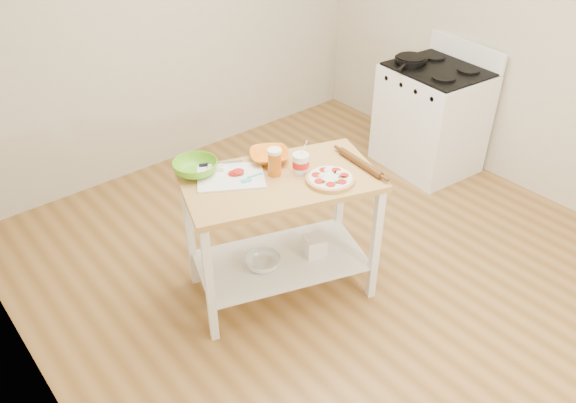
% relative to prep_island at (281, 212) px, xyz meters
% --- Properties ---
extents(room_shell, '(4.04, 4.54, 2.74)m').
position_rel_prep_island_xyz_m(room_shell, '(0.45, -0.19, 0.70)').
color(room_shell, olive).
rests_on(room_shell, ground).
extents(prep_island, '(1.32, 1.00, 0.90)m').
position_rel_prep_island_xyz_m(prep_island, '(0.00, 0.00, 0.00)').
color(prep_island, tan).
rests_on(prep_island, ground).
extents(gas_stove, '(0.76, 0.86, 1.11)m').
position_rel_prep_island_xyz_m(gas_stove, '(2.10, 0.46, -0.18)').
color(gas_stove, white).
rests_on(gas_stove, ground).
extents(skillet, '(0.43, 0.28, 0.03)m').
position_rel_prep_island_xyz_m(skillet, '(2.00, 0.68, 0.33)').
color(skillet, black).
rests_on(skillet, gas_stove).
extents(pizza, '(0.30, 0.30, 0.05)m').
position_rel_prep_island_xyz_m(pizza, '(0.21, -0.21, 0.27)').
color(pizza, tan).
rests_on(pizza, prep_island).
extents(cutting_board, '(0.50, 0.46, 0.04)m').
position_rel_prep_island_xyz_m(cutting_board, '(-0.23, 0.20, 0.26)').
color(cutting_board, white).
rests_on(cutting_board, prep_island).
extents(spatula, '(0.16, 0.05, 0.01)m').
position_rel_prep_island_xyz_m(spatula, '(-0.15, 0.09, 0.27)').
color(spatula, '#41BCB1').
rests_on(spatula, cutting_board).
extents(knife, '(0.25, 0.14, 0.01)m').
position_rel_prep_island_xyz_m(knife, '(-0.23, 0.37, 0.27)').
color(knife, silver).
rests_on(knife, cutting_board).
extents(orange_bowl, '(0.34, 0.34, 0.06)m').
position_rel_prep_island_xyz_m(orange_bowl, '(0.08, 0.21, 0.28)').
color(orange_bowl, orange).
rests_on(orange_bowl, prep_island).
extents(green_bowl, '(0.28, 0.28, 0.09)m').
position_rel_prep_island_xyz_m(green_bowl, '(-0.37, 0.37, 0.29)').
color(green_bowl, '#60AF1E').
rests_on(green_bowl, prep_island).
extents(beer_pint, '(0.09, 0.09, 0.17)m').
position_rel_prep_island_xyz_m(beer_pint, '(-0.00, 0.05, 0.34)').
color(beer_pint, '#B5590E').
rests_on(beer_pint, prep_island).
extents(yogurt_tub, '(0.10, 0.10, 0.22)m').
position_rel_prep_island_xyz_m(yogurt_tub, '(0.14, -0.03, 0.31)').
color(yogurt_tub, white).
rests_on(yogurt_tub, prep_island).
extents(rolling_pin, '(0.08, 0.38, 0.04)m').
position_rel_prep_island_xyz_m(rolling_pin, '(0.47, -0.21, 0.27)').
color(rolling_pin, '#583414').
rests_on(rolling_pin, prep_island).
extents(shelf_glass_bowl, '(0.30, 0.30, 0.07)m').
position_rel_prep_island_xyz_m(shelf_glass_bowl, '(-0.14, 0.02, -0.35)').
color(shelf_glass_bowl, silver).
rests_on(shelf_glass_bowl, prep_island).
extents(shelf_bin, '(0.17, 0.17, 0.13)m').
position_rel_prep_island_xyz_m(shelf_bin, '(0.21, -0.10, -0.32)').
color(shelf_bin, white).
rests_on(shelf_bin, prep_island).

